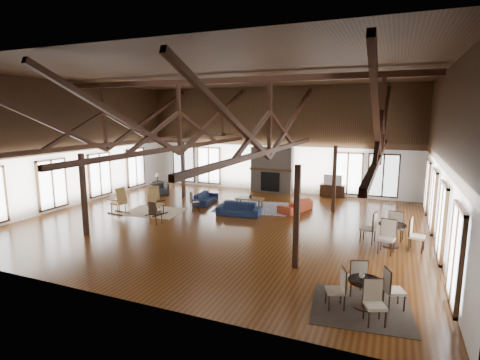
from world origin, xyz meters
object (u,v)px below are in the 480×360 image
at_px(coffee_table, 250,199).
at_px(tv_console, 332,191).
at_px(sofa_orange, 295,205).
at_px(cafe_table_near, 365,289).
at_px(cafe_table_far, 392,231).
at_px(sofa_navy_front, 239,209).
at_px(armchair, 159,189).
at_px(sofa_navy_left, 206,198).

xyz_separation_m(coffee_table, tv_console, (3.26, 4.15, -0.12)).
height_order(sofa_orange, tv_console, tv_console).
xyz_separation_m(cafe_table_near, cafe_table_far, (0.51, 4.68, 0.07)).
bearing_deg(cafe_table_far, sofa_navy_front, 165.44).
bearing_deg(armchair, coffee_table, -56.12).
distance_m(sofa_orange, coffee_table, 2.20).
bearing_deg(armchair, sofa_navy_front, -69.21).
relative_size(sofa_navy_front, sofa_orange, 1.02).
xyz_separation_m(coffee_table, armchair, (-5.75, 0.87, -0.14)).
bearing_deg(sofa_orange, tv_console, -176.29).
height_order(armchair, cafe_table_far, cafe_table_far).
bearing_deg(cafe_table_near, sofa_navy_front, 132.65).
distance_m(sofa_navy_front, cafe_table_near, 8.60).
relative_size(armchair, cafe_table_near, 0.52).
relative_size(sofa_navy_front, cafe_table_far, 0.91).
bearing_deg(sofa_navy_left, coffee_table, -96.90).
height_order(armchair, cafe_table_near, cafe_table_near).
height_order(sofa_navy_left, cafe_table_near, cafe_table_near).
distance_m(sofa_orange, cafe_table_far, 5.37).
bearing_deg(sofa_navy_front, cafe_table_near, -54.50).
height_order(cafe_table_near, cafe_table_far, cafe_table_far).
xyz_separation_m(sofa_orange, coffee_table, (-2.18, -0.28, 0.17)).
distance_m(sofa_navy_front, sofa_navy_left, 2.84).
distance_m(sofa_orange, cafe_table_near, 8.83).
bearing_deg(coffee_table, cafe_table_near, -52.78).
bearing_deg(tv_console, cafe_table_far, -66.76).
height_order(cafe_table_near, tv_console, cafe_table_near).
bearing_deg(armchair, cafe_table_near, -84.16).
relative_size(sofa_navy_front, armchair, 2.02).
height_order(sofa_navy_left, tv_console, tv_console).
bearing_deg(sofa_orange, cafe_table_near, 43.95).
relative_size(sofa_navy_left, cafe_table_near, 1.01).
height_order(sofa_navy_front, armchair, armchair).
bearing_deg(cafe_table_far, sofa_orange, 141.33).
bearing_deg(sofa_orange, armchair, -74.91).
relative_size(coffee_table, armchair, 1.38).
height_order(sofa_navy_front, sofa_orange, sofa_navy_front).
bearing_deg(tv_console, sofa_navy_left, -144.04).
distance_m(sofa_navy_front, coffee_table, 1.44).
bearing_deg(cafe_table_near, coffee_table, 127.05).
relative_size(coffee_table, cafe_table_near, 0.72).
distance_m(sofa_navy_left, sofa_orange, 4.58).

